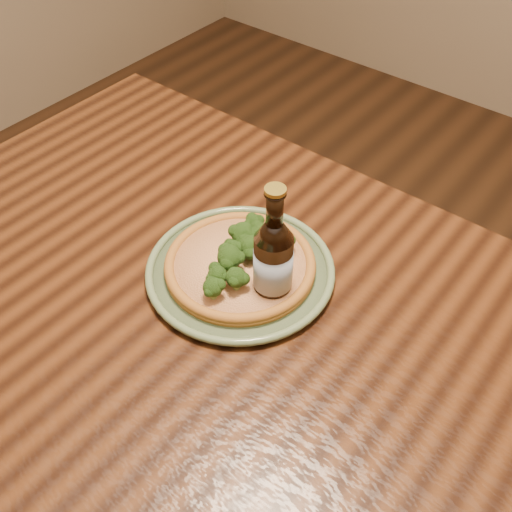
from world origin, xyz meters
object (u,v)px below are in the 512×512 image
Objects in this scene: beer_bottle at (273,261)px; table at (279,380)px; plate at (240,270)px; pizza at (242,262)px.

table is at bearing -24.76° from beer_bottle.
table is 4.96× the size of plate.
table is 7.01× the size of beer_bottle.
beer_bottle is (0.07, -0.01, 0.07)m from plate.
plate is 1.41× the size of beer_bottle.
plate is (-0.14, 0.08, 0.10)m from table.
pizza is at bearing 58.74° from plate.
plate is at bearing -165.17° from beer_bottle.
table is 6.24× the size of pizza.
pizza is 0.09m from beer_bottle.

